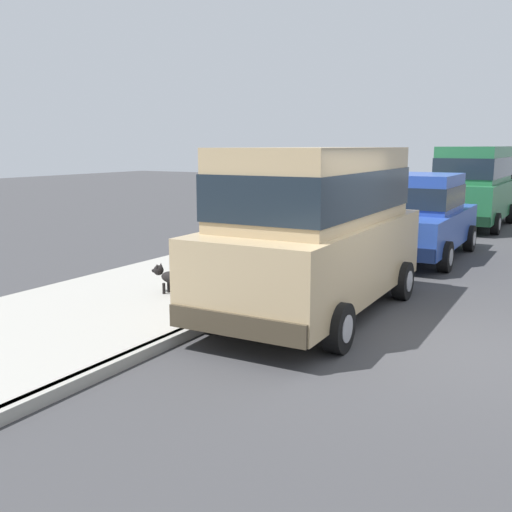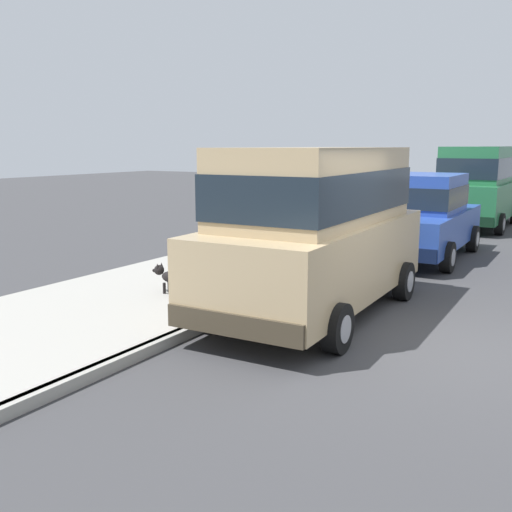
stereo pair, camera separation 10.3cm
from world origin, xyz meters
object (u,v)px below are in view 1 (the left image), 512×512
at_px(car_tan_van, 317,224).
at_px(car_green_van, 474,183).
at_px(car_black_van, 501,175).
at_px(dog_black, 169,276).
at_px(car_blue_sedan, 419,215).

relative_size(car_tan_van, car_green_van, 1.01).
bearing_deg(car_black_van, car_tan_van, -90.20).
height_order(car_tan_van, dog_black, car_tan_van).
bearing_deg(car_blue_sedan, car_black_van, 90.14).
xyz_separation_m(car_tan_van, dog_black, (-2.36, -0.60, -0.97)).
distance_m(car_tan_van, car_blue_sedan, 5.45).
relative_size(car_blue_sedan, dog_black, 6.14).
bearing_deg(car_tan_van, car_blue_sedan, 89.05).
relative_size(car_tan_van, dog_black, 6.56).
bearing_deg(car_green_van, car_blue_sedan, -90.34).
bearing_deg(dog_black, car_blue_sedan, 67.90).
distance_m(car_tan_van, dog_black, 2.62).
bearing_deg(car_tan_van, car_black_van, 89.80).
xyz_separation_m(car_tan_van, car_green_van, (0.13, 11.62, 0.00)).
bearing_deg(car_tan_van, car_green_van, 89.38).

